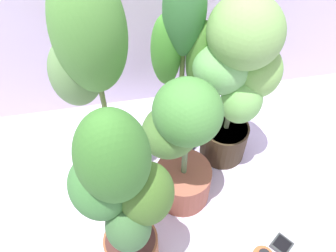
% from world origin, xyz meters
% --- Properties ---
extents(ground_plane, '(8.00, 8.00, 0.00)m').
position_xyz_m(ground_plane, '(0.00, 0.00, 0.00)').
color(ground_plane, silver).
rests_on(ground_plane, ground).
extents(potted_plant_front_left, '(0.40, 0.30, 0.93)m').
position_xyz_m(potted_plant_front_left, '(-0.25, -0.11, 0.52)').
color(potted_plant_front_left, brown).
rests_on(potted_plant_front_left, ground).
extents(potted_plant_back_right, '(0.44, 0.39, 0.92)m').
position_xyz_m(potted_plant_back_right, '(0.28, 0.36, 0.56)').
color(potted_plant_back_right, '#352817').
rests_on(potted_plant_back_right, ground).
extents(potted_plant_back_center, '(0.29, 0.19, 1.03)m').
position_xyz_m(potted_plant_back_center, '(0.07, 0.47, 0.57)').
color(potted_plant_back_center, black).
rests_on(potted_plant_back_center, ground).
extents(potted_plant_back_left, '(0.39, 0.32, 1.08)m').
position_xyz_m(potted_plant_back_left, '(-0.31, 0.40, 0.63)').
color(potted_plant_back_left, slate).
rests_on(potted_plant_back_left, ground).
extents(potted_plant_center, '(0.40, 0.37, 0.74)m').
position_xyz_m(potted_plant_center, '(0.00, 0.16, 0.41)').
color(potted_plant_center, '#97523F').
rests_on(potted_plant_center, ground).
extents(hygrometer_box, '(0.11, 0.11, 0.03)m').
position_xyz_m(hygrometer_box, '(0.40, -0.19, 0.01)').
color(hygrometer_box, '#313738').
rests_on(hygrometer_box, ground).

